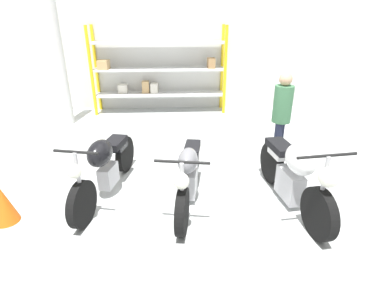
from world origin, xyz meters
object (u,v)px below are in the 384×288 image
(motorcycle_grey, at_px, (189,173))
(person_browsing, at_px, (282,112))
(motorcycle_black, at_px, (105,165))
(traffic_cone, at_px, (3,203))
(shelving_rack, at_px, (157,71))
(motorcycle_white, at_px, (294,174))

(motorcycle_grey, relative_size, person_browsing, 1.25)
(motorcycle_black, xyz_separation_m, person_browsing, (2.87, 0.89, 0.47))
(person_browsing, relative_size, traffic_cone, 2.99)
(shelving_rack, distance_m, motorcycle_white, 5.25)
(motorcycle_white, bearing_deg, motorcycle_black, -106.39)
(shelving_rack, height_order, person_browsing, shelving_rack)
(motorcycle_white, relative_size, traffic_cone, 3.67)
(shelving_rack, bearing_deg, motorcycle_black, -97.31)
(person_browsing, xyz_separation_m, traffic_cone, (-4.07, -1.50, -0.69))
(motorcycle_white, bearing_deg, shelving_rack, -162.94)
(traffic_cone, bearing_deg, person_browsing, 20.19)
(motorcycle_grey, xyz_separation_m, person_browsing, (1.66, 1.12, 0.53))
(person_browsing, bearing_deg, motorcycle_black, 48.66)
(motorcycle_white, distance_m, person_browsing, 1.44)
(traffic_cone, bearing_deg, motorcycle_grey, 8.80)
(motorcycle_grey, xyz_separation_m, traffic_cone, (-2.41, -0.37, -0.16))
(motorcycle_grey, height_order, traffic_cone, motorcycle_grey)
(shelving_rack, height_order, traffic_cone, shelving_rack)
(traffic_cone, bearing_deg, shelving_rack, 70.46)
(motorcycle_white, relative_size, person_browsing, 1.23)
(shelving_rack, height_order, motorcycle_white, shelving_rack)
(motorcycle_grey, bearing_deg, motorcycle_white, 90.41)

